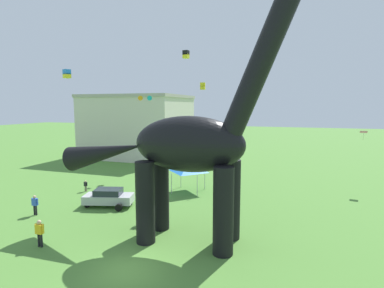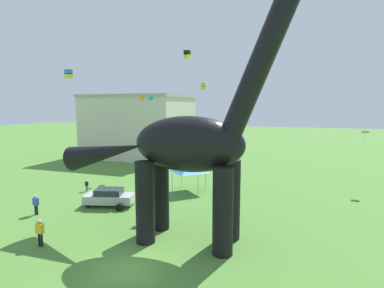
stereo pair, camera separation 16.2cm
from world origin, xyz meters
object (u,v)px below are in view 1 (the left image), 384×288
Objects in this scene: parked_sedan_left at (109,197)px; person_strolling_adult at (35,203)px; kite_far_left at (148,98)px; festival_canopy_tent at (189,167)px; kite_mid_center at (67,74)px; kite_high_right at (203,86)px; kite_mid_right at (364,132)px; dinosaur_sculpture at (187,144)px; person_near_flyer at (40,231)px; person_photographer at (86,185)px; kite_near_low at (186,54)px.

person_strolling_adult reaches higher than parked_sedan_left.
kite_far_left is (-2.35, 12.66, 8.93)m from parked_sedan_left.
person_strolling_adult is 0.76× the size of kite_far_left.
person_strolling_adult is at bearing -96.90° from kite_far_left.
kite_mid_center is at bearing 165.37° from festival_canopy_tent.
kite_mid_right is at bearing 28.79° from kite_high_right.
person_near_flyer is at bearing -133.11° from dinosaur_sculpture.
person_photographer is 13.29m from kite_far_left.
kite_high_right is 12.34m from kite_near_low.
kite_near_low reaches higher than kite_far_left.
kite_high_right is at bearing 20.52° from parked_sedan_left.
person_photographer is at bearing -119.31° from kite_near_low.
dinosaur_sculpture is 10.77× the size of person_strolling_adult.
kite_high_right reaches higher than person_photographer.
person_photographer is 0.37× the size of festival_canopy_tent.
parked_sedan_left is (-8.82, 4.25, -5.55)m from dinosaur_sculpture.
kite_high_right is (11.97, 1.89, 9.88)m from person_photographer.
person_near_flyer is at bearing -102.69° from parked_sedan_left.
person_near_flyer is 15.52m from festival_canopy_tent.
kite_high_right is (6.66, 13.24, 9.53)m from person_near_flyer.
person_photographer is 1.83× the size of kite_high_right.
kite_mid_center is (-35.73, -1.99, 6.94)m from kite_mid_right.
person_photographer is 15.63m from kite_high_right.
parked_sedan_left is 13.12m from kite_high_right.
kite_near_low is at bearing 117.17° from kite_high_right.
kite_mid_center is (-13.93, 19.57, 11.94)m from person_near_flyer.
person_strolling_adult is 6.41m from person_near_flyer.
kite_near_low reaches higher than festival_canopy_tent.
kite_near_low is (6.21, 19.08, 14.30)m from person_strolling_adult.
person_photographer is at bearing -147.99° from person_strolling_adult.
kite_mid_right is (15.14, 8.32, -4.53)m from kite_high_right.
person_near_flyer is 22.67m from kite_far_left.
festival_canopy_tent reaches higher than person_strolling_adult.
dinosaur_sculpture is 15.13× the size of person_photographer.
kite_mid_right is (22.21, 13.47, 5.25)m from parked_sedan_left.
person_strolling_adult is at bearing -159.66° from dinosaur_sculpture.
kite_mid_right reaches higher than parked_sedan_left.
kite_mid_right is at bearing 125.64° from person_near_flyer.
person_strolling_adult is 1.43× the size of kite_mid_center.
parked_sedan_left is 5.88m from person_photographer.
kite_far_left reaches higher than person_photographer.
person_near_flyer is at bearing -82.43° from kite_far_left.
kite_high_right reaches higher than parked_sedan_left.
parked_sedan_left is at bearing -143.93° from kite_high_right.
person_near_flyer is at bearing -107.98° from festival_canopy_tent.
festival_canopy_tent is 3.36× the size of kite_mid_right.
kite_mid_center is (-18.69, 4.88, 10.45)m from festival_canopy_tent.
kite_far_left is (2.55, 9.41, 9.03)m from person_photographer.
person_strolling_adult is at bearing -141.24° from person_near_flyer.
person_strolling_adult is 21.48m from kite_mid_center.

